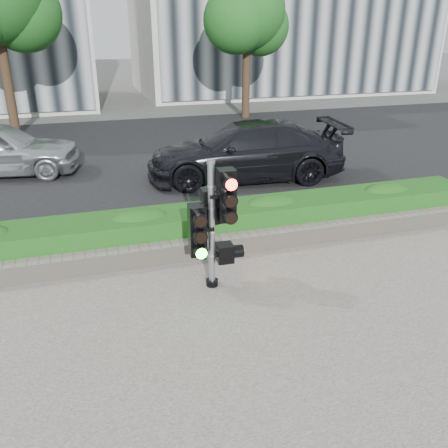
# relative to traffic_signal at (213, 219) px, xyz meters

# --- Properties ---
(ground) EXTENTS (120.00, 120.00, 0.00)m
(ground) POSITION_rel_traffic_signal_xyz_m (0.24, -0.84, -1.21)
(ground) COLOR #51514C
(ground) RESTS_ON ground
(sidewalk) EXTENTS (16.00, 11.00, 0.03)m
(sidewalk) POSITION_rel_traffic_signal_xyz_m (0.24, -3.34, -1.19)
(sidewalk) COLOR #9E9389
(sidewalk) RESTS_ON ground
(road) EXTENTS (60.00, 13.00, 0.02)m
(road) POSITION_rel_traffic_signal_xyz_m (0.24, 9.16, -1.20)
(road) COLOR black
(road) RESTS_ON ground
(curb) EXTENTS (60.00, 0.25, 0.12)m
(curb) POSITION_rel_traffic_signal_xyz_m (0.24, 2.31, -1.15)
(curb) COLOR gray
(curb) RESTS_ON ground
(stone_wall) EXTENTS (12.00, 0.32, 0.34)m
(stone_wall) POSITION_rel_traffic_signal_xyz_m (0.24, 1.06, -1.01)
(stone_wall) COLOR gray
(stone_wall) RESTS_ON sidewalk
(hedge) EXTENTS (12.00, 1.00, 0.68)m
(hedge) POSITION_rel_traffic_signal_xyz_m (0.24, 1.71, -0.84)
(hedge) COLOR #348428
(hedge) RESTS_ON sidewalk
(tree_right) EXTENTS (4.10, 3.58, 6.53)m
(tree_right) POSITION_rel_traffic_signal_xyz_m (5.73, 14.71, 3.27)
(tree_right) COLOR black
(tree_right) RESTS_ON ground
(traffic_signal) EXTENTS (0.74, 0.55, 2.13)m
(traffic_signal) POSITION_rel_traffic_signal_xyz_m (0.00, 0.00, 0.00)
(traffic_signal) COLOR black
(traffic_signal) RESTS_ON sidewalk
(car_dark) EXTENTS (5.67, 2.87, 1.58)m
(car_dark) POSITION_rel_traffic_signal_xyz_m (2.49, 5.47, -0.40)
(car_dark) COLOR black
(car_dark) RESTS_ON road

